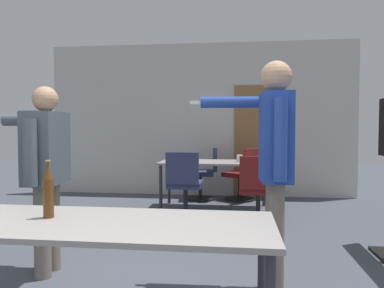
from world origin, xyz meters
The scene contains 11 objects.
back_wall centered at (0.03, 5.52, 1.41)m, with size 5.71×0.12×2.84m.
conference_table_near centered at (-0.15, 0.49, 0.68)m, with size 2.16×0.73×0.75m.
conference_table_far centered at (0.37, 4.30, 0.68)m, with size 1.69×0.81×0.75m.
person_left_plaid centered at (-0.93, 1.53, 0.97)m, with size 0.78×0.67×1.62m.
person_center_tall centered at (1.00, 1.40, 1.09)m, with size 0.80×0.58×1.78m.
office_chair_far_right centered at (0.82, 5.03, 0.42)m, with size 0.68×0.67×0.91m.
office_chair_mid_tucked centered at (0.14, 5.05, 0.44)m, with size 0.57×0.52×0.93m.
office_chair_side_rolled centered at (0.99, 3.45, 0.42)m, with size 0.52×0.57×0.91m.
office_chair_near_pushed centered at (0.01, 3.52, 0.45)m, with size 0.52×0.55×0.95m.
beer_bottle centered at (-0.37, 0.54, 0.90)m, with size 0.06×0.06×0.34m.
drink_cup centered at (0.75, 4.31, 0.80)m, with size 0.09×0.09×0.11m.
Camera 1 is at (0.73, -1.50, 1.27)m, focal length 35.00 mm.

